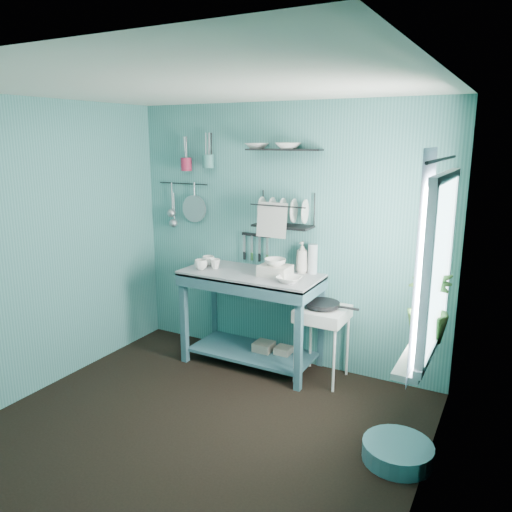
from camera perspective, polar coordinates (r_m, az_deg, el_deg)
The scene contains 35 objects.
floor at distance 4.05m, azimuth -6.75°, elevation -19.27°, with size 3.20×3.20×0.00m, color black.
ceiling at distance 3.42m, azimuth -7.95°, elevation 18.68°, with size 3.20×3.20×0.00m, color silver.
wall_back at distance 4.80m, azimuth 3.18°, elevation 2.23°, with size 3.20×3.20×0.00m, color teal.
wall_left at distance 4.63m, azimuth -23.62°, elevation 0.71°, with size 3.00×3.00×0.00m, color teal.
wall_right at distance 2.94m, azimuth 19.14°, elevation -5.79°, with size 3.00×3.00×0.00m, color teal.
work_counter at distance 4.87m, azimuth -0.41°, elevation -7.15°, with size 1.32×0.66×0.94m, color #2D545F.
mug_left at distance 4.83m, azimuth -6.33°, elevation -0.99°, with size 0.12×0.12×0.10m, color silver.
mug_mid at distance 4.86m, azimuth -4.69°, elevation -0.90°, with size 0.10×0.10×0.09m, color silver.
mug_right at distance 4.97m, azimuth -5.48°, elevation -0.56°, with size 0.12×0.12×0.10m, color silver.
wash_tub at distance 4.59m, azimuth 2.20°, elevation -1.68°, with size 0.28×0.22×0.10m, color beige.
tub_bowl at distance 4.57m, azimuth 2.21°, elevation -0.70°, with size 0.20×0.20×0.06m, color silver.
soap_bottle at distance 4.69m, azimuth 5.27°, elevation -0.14°, with size 0.12×0.12×0.30m, color beige.
water_bottle at distance 4.67m, azimuth 6.49°, elevation -0.34°, with size 0.09×0.09×0.28m, color #B1BFC5.
counter_bowl at distance 4.40m, azimuth 3.78°, elevation -2.68°, with size 0.22×0.22×0.05m, color silver.
hotplate_stand at distance 4.66m, azimuth 7.52°, elevation -9.90°, with size 0.43×0.43×0.69m, color silver.
frying_pan at distance 4.52m, azimuth 7.66°, elevation -5.45°, with size 0.30×0.30×0.04m, color black.
knife_strip at distance 4.90m, azimuth 0.01°, elevation 2.42°, with size 0.32×0.02×0.03m, color black.
dish_rack at distance 4.61m, azimuth 3.11°, elevation 5.29°, with size 0.55×0.24×0.32m, color black.
upper_shelf at distance 4.60m, azimuth 3.24°, elevation 12.04°, with size 0.70×0.18×0.01m, color black.
shelf_bowl_left at distance 4.73m, azimuth 0.11°, elevation 11.73°, with size 0.20×0.20×0.05m, color silver.
shelf_bowl_right at distance 4.58m, azimuth 3.71°, elevation 11.63°, with size 0.23×0.23×0.06m, color silver.
utensil_cup_magenta at distance 5.19m, azimuth -7.98°, elevation 10.35°, with size 0.11×0.11×0.13m, color maroon.
utensil_cup_teal at distance 5.03m, azimuth -5.48°, elevation 10.74°, with size 0.11×0.11×0.13m, color #397771.
colander at distance 5.22m, azimuth -7.07°, elevation 5.39°, with size 0.28×0.28×0.03m, color #9B9DA3.
ladle_outer at distance 5.39m, azimuth -9.58°, elevation 6.68°, with size 0.01×0.01×0.30m, color #9B9DA3.
ladle_inner at distance 5.39m, azimuth -9.36°, elevation 5.54°, with size 0.01×0.01×0.30m, color #9B9DA3.
hook_rail at distance 5.29m, azimuth -8.33°, elevation 8.20°, with size 0.01×0.01×0.60m, color black.
window_glass at distance 3.33m, azimuth 20.40°, elevation -0.98°, with size 1.10×1.10×0.00m, color white.
windowsill at distance 3.52m, azimuth 18.22°, elevation -10.15°, with size 0.16×0.95×0.04m, color silver.
curtain at distance 3.04m, azimuth 18.42°, elevation -1.17°, with size 1.35×1.35×0.00m, color white.
curtain_rod at distance 3.24m, azimuth 20.54°, elevation 10.31°, with size 0.02×0.02×1.05m, color black.
potted_plant at distance 3.55m, azimuth 19.08°, elevation -5.40°, with size 0.28×0.28×0.50m, color #38692A.
storage_tin_large at distance 5.01m, azimuth 0.90°, elevation -11.00°, with size 0.18×0.18×0.22m, color gray.
storage_tin_small at distance 4.95m, azimuth 3.16°, elevation -11.42°, with size 0.15×0.15×0.20m, color gray.
floor_basin at distance 3.82m, azimuth 15.88°, elevation -20.74°, with size 0.48×0.48×0.13m, color #40757E.
Camera 1 is at (2.00, -2.76, 2.18)m, focal length 35.00 mm.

